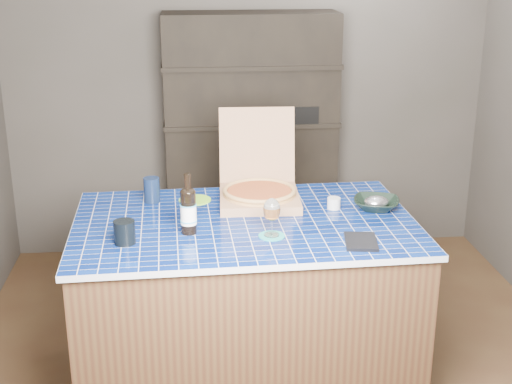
{
  "coord_description": "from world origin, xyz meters",
  "views": [
    {
      "loc": [
        -0.44,
        -3.39,
        2.21
      ],
      "look_at": [
        -0.11,
        0.0,
        1.04
      ],
      "focal_mm": 50.0,
      "sensor_mm": 36.0,
      "label": 1
    }
  ],
  "objects": [
    {
      "name": "room",
      "position": [
        0.0,
        0.0,
        1.25
      ],
      "size": [
        3.5,
        3.5,
        3.5
      ],
      "color": "brown",
      "rests_on": "ground"
    },
    {
      "name": "shelving_unit",
      "position": [
        0.0,
        1.53,
        0.9
      ],
      "size": [
        1.2,
        0.41,
        1.8
      ],
      "color": "black",
      "rests_on": "floor"
    },
    {
      "name": "kitchen_island",
      "position": [
        -0.18,
        -0.1,
        0.46
      ],
      "size": [
        1.72,
        1.12,
        0.93
      ],
      "rotation": [
        0.0,
        0.0,
        0.03
      ],
      "color": "#442E1A",
      "rests_on": "floor"
    },
    {
      "name": "pizza_box",
      "position": [
        -0.08,
        0.18,
        0.99
      ],
      "size": [
        0.44,
        0.53,
        0.46
      ],
      "rotation": [
        0.0,
        0.0,
        -0.05
      ],
      "color": "#98724E",
      "rests_on": "kitchen_island"
    },
    {
      "name": "mead_bottle",
      "position": [
        -0.45,
        -0.24,
        1.04
      ],
      "size": [
        0.08,
        0.08,
        0.3
      ],
      "color": "black",
      "rests_on": "kitchen_island"
    },
    {
      "name": "teal_trivet",
      "position": [
        -0.07,
        -0.32,
        0.93
      ],
      "size": [
        0.12,
        0.12,
        0.01
      ],
      "primitive_type": "cylinder",
      "color": "teal",
      "rests_on": "kitchen_island"
    },
    {
      "name": "wine_glass",
      "position": [
        -0.07,
        -0.32,
        1.06
      ],
      "size": [
        0.08,
        0.08,
        0.18
      ],
      "color": "white",
      "rests_on": "teal_trivet"
    },
    {
      "name": "tumbler",
      "position": [
        -0.75,
        -0.33,
        0.98
      ],
      "size": [
        0.1,
        0.1,
        0.11
      ],
      "primitive_type": "cylinder",
      "color": "black",
      "rests_on": "kitchen_island"
    },
    {
      "name": "dvd_case",
      "position": [
        0.33,
        -0.44,
        0.94
      ],
      "size": [
        0.17,
        0.22,
        0.02
      ],
      "primitive_type": "cube",
      "rotation": [
        0.0,
        0.0,
        -0.15
      ],
      "color": "black",
      "rests_on": "kitchen_island"
    },
    {
      "name": "bowl",
      "position": [
        0.52,
        -0.0,
        0.96
      ],
      "size": [
        0.29,
        0.29,
        0.06
      ],
      "primitive_type": "imported",
      "rotation": [
        0.0,
        0.0,
        -0.3
      ],
      "color": "black",
      "rests_on": "kitchen_island"
    },
    {
      "name": "foil_contents",
      "position": [
        0.52,
        -0.0,
        0.97
      ],
      "size": [
        0.13,
        0.11,
        0.06
      ],
      "primitive_type": "ellipsoid",
      "color": "silver",
      "rests_on": "bowl"
    },
    {
      "name": "white_jar",
      "position": [
        0.3,
        0.03,
        0.96
      ],
      "size": [
        0.07,
        0.07,
        0.06
      ],
      "primitive_type": "cylinder",
      "color": "silver",
      "rests_on": "kitchen_island"
    },
    {
      "name": "navy_cup",
      "position": [
        -0.65,
        0.22,
        0.99
      ],
      "size": [
        0.08,
        0.08,
        0.13
      ],
      "primitive_type": "cylinder",
      "color": "#0E1932",
      "rests_on": "kitchen_island"
    },
    {
      "name": "green_trivet",
      "position": [
        -0.42,
        0.22,
        0.93
      ],
      "size": [
        0.17,
        0.17,
        0.01
      ],
      "primitive_type": "cylinder",
      "color": "#77C52A",
      "rests_on": "kitchen_island"
    }
  ]
}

